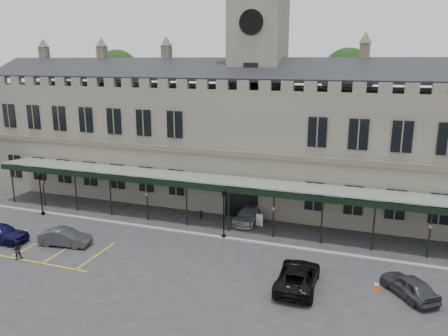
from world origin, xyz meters
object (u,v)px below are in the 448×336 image
(station_building, at_px, (256,142))
(lamp_post_left, at_px, (40,190))
(car_taxi, at_px, (249,214))
(car_van, at_px, (298,276))
(traffic_cone, at_px, (376,286))
(car_left_b, at_px, (65,237))
(sign_board, at_px, (259,220))
(lamp_post_mid, at_px, (224,208))
(person_b, at_px, (17,250))
(clock_tower, at_px, (258,76))
(car_left_a, at_px, (0,233))
(car_right_a, at_px, (409,286))

(station_building, bearing_deg, lamp_post_left, -149.48)
(car_taxi, xyz_separation_m, car_van, (6.47, -10.46, 0.06))
(station_building, xyz_separation_m, lamp_post_left, (-18.39, -10.84, -3.91))
(traffic_cone, relative_size, car_taxi, 0.14)
(car_left_b, bearing_deg, lamp_post_left, 44.95)
(station_building, bearing_deg, car_van, -65.47)
(car_left_b, bearing_deg, sign_board, -63.57)
(lamp_post_left, bearing_deg, car_taxi, 14.27)
(lamp_post_mid, bearing_deg, car_van, -39.28)
(traffic_cone, relative_size, person_b, 0.45)
(car_left_b, bearing_deg, car_taxi, -59.03)
(lamp_post_mid, bearing_deg, station_building, 90.82)
(station_building, distance_m, clock_tower, 6.64)
(traffic_cone, bearing_deg, lamp_post_mid, 158.65)
(car_van, bearing_deg, car_taxi, -59.62)
(station_building, distance_m, lamp_post_left, 21.70)
(lamp_post_left, bearing_deg, lamp_post_mid, 1.43)
(sign_board, bearing_deg, traffic_cone, -32.38)
(lamp_post_left, xyz_separation_m, traffic_cone, (30.82, -4.34, -2.22))
(traffic_cone, bearing_deg, sign_board, 139.92)
(clock_tower, bearing_deg, car_taxi, -80.53)
(car_left_a, height_order, car_van, car_left_a)
(car_left_a, bearing_deg, clock_tower, -50.49)
(lamp_post_mid, height_order, traffic_cone, lamp_post_mid)
(clock_tower, height_order, sign_board, clock_tower)
(car_van, bearing_deg, car_left_b, -2.38)
(clock_tower, bearing_deg, lamp_post_left, -149.28)
(lamp_post_mid, distance_m, car_left_a, 18.58)
(lamp_post_mid, xyz_separation_m, sign_board, (2.09, 3.77, -2.11))
(car_taxi, bearing_deg, traffic_cone, -38.34)
(car_taxi, bearing_deg, lamp_post_mid, -100.08)
(lamp_post_left, bearing_deg, car_left_b, -37.01)
(car_left_b, distance_m, car_van, 18.98)
(lamp_post_mid, xyz_separation_m, car_left_a, (-17.16, -6.88, -1.86))
(lamp_post_mid, relative_size, traffic_cone, 6.57)
(car_left_a, bearing_deg, lamp_post_left, 6.10)
(lamp_post_left, relative_size, traffic_cone, 6.33)
(lamp_post_mid, distance_m, traffic_cone, 13.38)
(lamp_post_left, bearing_deg, clock_tower, 30.72)
(car_left_b, bearing_deg, station_building, -43.69)
(lamp_post_mid, xyz_separation_m, car_taxi, (0.85, 4.47, -1.95))
(car_left_b, relative_size, car_right_a, 1.00)
(car_left_a, relative_size, car_taxi, 0.97)
(car_left_a, xyz_separation_m, car_van, (24.48, 0.89, -0.03))
(traffic_cone, bearing_deg, lamp_post_left, 171.99)
(station_building, relative_size, person_b, 39.38)
(lamp_post_left, height_order, traffic_cone, lamp_post_left)
(car_left_b, bearing_deg, car_left_a, 94.51)
(person_b, bearing_deg, car_left_a, -65.56)
(station_building, bearing_deg, traffic_cone, -50.70)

